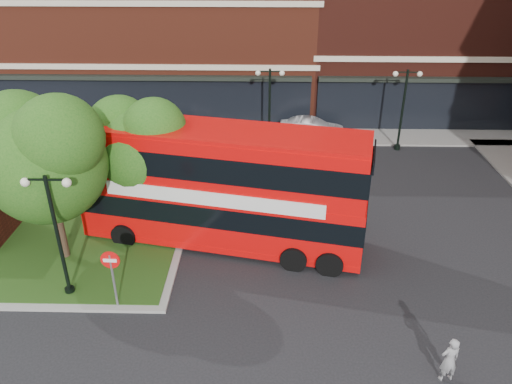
{
  "coord_description": "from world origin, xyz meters",
  "views": [
    {
      "loc": [
        1.88,
        -14.47,
        12.3
      ],
      "look_at": [
        1.42,
        4.85,
        2.0
      ],
      "focal_mm": 35.0,
      "sensor_mm": 36.0,
      "label": 1
    }
  ],
  "objects_px": {
    "car_silver": "(175,129)",
    "woman": "(449,360)",
    "bus": "(222,180)",
    "car_white": "(312,129)"
  },
  "relations": [
    {
      "from": "bus",
      "to": "car_white",
      "type": "distance_m",
      "value": 13.12
    },
    {
      "from": "car_silver",
      "to": "car_white",
      "type": "distance_m",
      "value": 8.87
    },
    {
      "from": "car_silver",
      "to": "woman",
      "type": "bearing_deg",
      "value": -146.54
    },
    {
      "from": "bus",
      "to": "woman",
      "type": "bearing_deg",
      "value": -33.13
    },
    {
      "from": "bus",
      "to": "woman",
      "type": "height_order",
      "value": "bus"
    },
    {
      "from": "bus",
      "to": "car_silver",
      "type": "relative_size",
      "value": 3.07
    },
    {
      "from": "car_white",
      "to": "woman",
      "type": "bearing_deg",
      "value": -164.96
    },
    {
      "from": "bus",
      "to": "car_white",
      "type": "xyz_separation_m",
      "value": [
        4.76,
        12.0,
        -2.31
      ]
    },
    {
      "from": "bus",
      "to": "car_white",
      "type": "relative_size",
      "value": 2.9
    },
    {
      "from": "bus",
      "to": "car_silver",
      "type": "distance_m",
      "value": 12.9
    }
  ]
}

